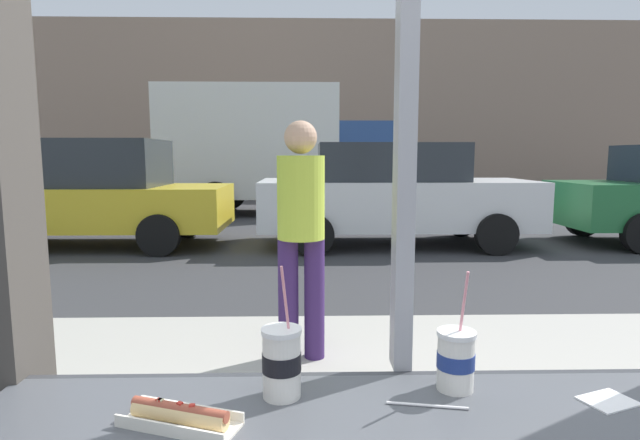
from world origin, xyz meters
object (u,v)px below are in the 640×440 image
object	(u,v)px
parked_car_white	(394,194)
box_truck	(277,148)
parked_car_yellow	(87,193)
pedestrian	(301,225)
soda_cup_left	(282,361)
hotdog_tray_near	(180,416)
soda_cup_right	(456,359)

from	to	relation	value
parked_car_white	box_truck	size ratio (longest dim) A/B	0.73
parked_car_yellow	pedestrian	xyz separation A→B (m)	(3.64, -5.06, 0.15)
soda_cup_left	hotdog_tray_near	xyz separation A→B (m)	(-0.22, -0.13, -0.07)
hotdog_tray_near	parked_car_yellow	size ratio (longest dim) A/B	0.06
parked_car_white	pedestrian	bearing A→B (deg)	-106.45
hotdog_tray_near	box_truck	xyz separation A→B (m)	(-0.54, 12.16, 0.78)
hotdog_tray_near	soda_cup_left	bearing A→B (deg)	30.87
soda_cup_right	pedestrian	xyz separation A→B (m)	(-0.42, 2.16, 0.04)
parked_car_white	pedestrian	world-z (taller)	pedestrian
soda_cup_right	parked_car_yellow	world-z (taller)	parked_car_yellow
soda_cup_left	soda_cup_right	world-z (taller)	soda_cup_left
soda_cup_right	box_truck	xyz separation A→B (m)	(-1.19, 12.00, 0.72)
soda_cup_left	parked_car_yellow	size ratio (longest dim) A/B	0.07
soda_cup_left	soda_cup_right	xyz separation A→B (m)	(0.44, 0.03, -0.01)
parked_car_yellow	pedestrian	distance (m)	6.23
soda_cup_left	soda_cup_right	size ratio (longest dim) A/B	1.07
soda_cup_right	box_truck	bearing A→B (deg)	95.68
soda_cup_right	box_truck	world-z (taller)	box_truck
soda_cup_right	parked_car_white	world-z (taller)	parked_car_white
soda_cup_left	pedestrian	bearing A→B (deg)	89.59
soda_cup_right	parked_car_white	bearing A→B (deg)	81.54
pedestrian	soda_cup_right	bearing A→B (deg)	-79.03
soda_cup_right	soda_cup_left	bearing A→B (deg)	-176.17
soda_cup_right	parked_car_yellow	xyz separation A→B (m)	(-4.06, 7.22, -0.11)
box_truck	soda_cup_left	bearing A→B (deg)	-86.39
soda_cup_left	box_truck	size ratio (longest dim) A/B	0.05
hotdog_tray_near	pedestrian	size ratio (longest dim) A/B	0.17
soda_cup_right	hotdog_tray_near	bearing A→B (deg)	-166.33
soda_cup_right	parked_car_yellow	distance (m)	8.28
pedestrian	soda_cup_left	bearing A→B (deg)	-90.41
soda_cup_right	hotdog_tray_near	distance (m)	0.67
hotdog_tray_near	parked_car_white	bearing A→B (deg)	76.84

